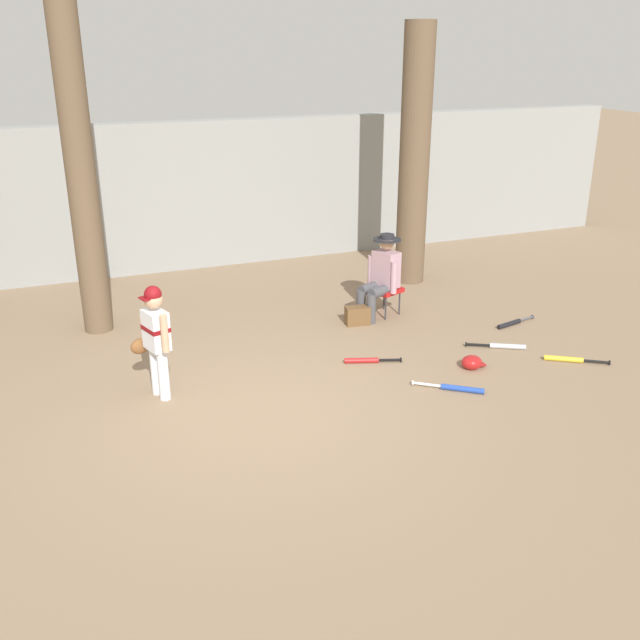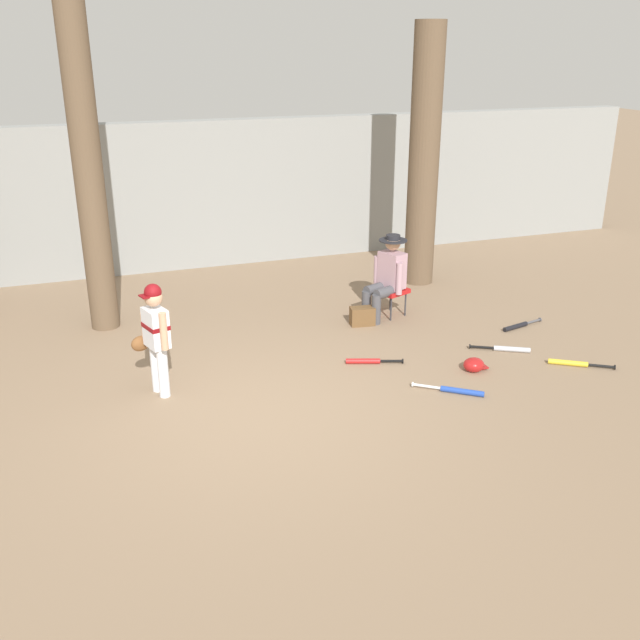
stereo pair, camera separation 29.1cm
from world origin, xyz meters
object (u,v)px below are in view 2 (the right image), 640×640
object	(u,v)px
seated_spectator	(387,275)
bat_black_composite	(518,326)
young_ballplayer	(155,332)
bat_yellow_trainer	(573,363)
handbag_beside_stool	(362,316)
tree_behind_spectator	(423,177)
batting_helmet_red	(474,365)
tree_near_player	(89,176)
bat_red_barrel	(368,361)
bat_aluminum_silver	(507,349)
bat_blue_youth	(457,391)
folding_stool	(391,291)

from	to	relation	value
seated_spectator	bat_black_composite	bearing A→B (deg)	-33.02
young_ballplayer	bat_yellow_trainer	bearing A→B (deg)	-10.94
young_ballplayer	handbag_beside_stool	world-z (taller)	young_ballplayer
tree_behind_spectator	seated_spectator	xyz separation A→B (m)	(-1.18, -1.34, -1.09)
handbag_beside_stool	batting_helmet_red	size ratio (longest dim) A/B	1.12
bat_black_composite	tree_near_player	bearing A→B (deg)	159.96
tree_behind_spectator	bat_red_barrel	distance (m)	3.83
bat_black_composite	batting_helmet_red	size ratio (longest dim) A/B	2.35
tree_behind_spectator	batting_helmet_red	world-z (taller)	tree_behind_spectator
tree_near_player	batting_helmet_red	world-z (taller)	tree_near_player
bat_yellow_trainer	bat_aluminum_silver	bearing A→B (deg)	128.48
bat_blue_youth	bat_yellow_trainer	bearing A→B (deg)	5.85
bat_red_barrel	batting_helmet_red	size ratio (longest dim) A/B	2.28
young_ballplayer	bat_yellow_trainer	distance (m)	5.03
bat_blue_youth	bat_yellow_trainer	xyz separation A→B (m)	(1.72, 0.18, 0.00)
bat_blue_youth	bat_black_composite	xyz separation A→B (m)	(1.80, 1.47, 0.00)
bat_black_composite	batting_helmet_red	xyz separation A→B (m)	(-1.31, -1.01, 0.04)
batting_helmet_red	handbag_beside_stool	bearing A→B (deg)	110.78
tree_behind_spectator	handbag_beside_stool	distance (m)	2.74
bat_aluminum_silver	bat_black_composite	xyz separation A→B (m)	(0.60, 0.64, -0.00)
handbag_beside_stool	bat_blue_youth	bearing A→B (deg)	-84.94
bat_aluminum_silver	young_ballplayer	bearing A→B (deg)	176.18
bat_aluminum_silver	bat_black_composite	size ratio (longest dim) A/B	0.98
young_ballplayer	tree_behind_spectator	bearing A→B (deg)	30.43
tree_behind_spectator	batting_helmet_red	bearing A→B (deg)	-105.45
bat_red_barrel	batting_helmet_red	distance (m)	1.29
tree_near_player	bat_red_barrel	xyz separation A→B (m)	(2.97, -2.37, -2.06)
folding_stool	bat_black_composite	world-z (taller)	folding_stool
tree_behind_spectator	folding_stool	world-z (taller)	tree_behind_spectator
tree_near_player	batting_helmet_red	bearing A→B (deg)	-35.99
tree_behind_spectator	bat_aluminum_silver	size ratio (longest dim) A/B	5.95
handbag_beside_stool	bat_blue_youth	size ratio (longest dim) A/B	0.49
bat_red_barrel	bat_blue_youth	world-z (taller)	same
bat_aluminum_silver	tree_near_player	bearing A→B (deg)	151.50
folding_stool	handbag_beside_stool	distance (m)	0.62
tree_near_player	batting_helmet_red	size ratio (longest dim) A/B	15.54
tree_near_player	tree_behind_spectator	bearing A→B (deg)	4.27
young_ballplayer	bat_aluminum_silver	distance (m)	4.44
folding_stool	bat_red_barrel	size ratio (longest dim) A/B	0.75
folding_stool	bat_red_barrel	distance (m)	1.77
bat_blue_youth	bat_yellow_trainer	distance (m)	1.73
young_ballplayer	batting_helmet_red	world-z (taller)	young_ballplayer
folding_stool	seated_spectator	size ratio (longest dim) A/B	0.43
seated_spectator	batting_helmet_red	xyz separation A→B (m)	(0.26, -2.02, -0.56)
tree_behind_spectator	folding_stool	xyz separation A→B (m)	(-1.09, -1.30, -1.37)
bat_aluminum_silver	batting_helmet_red	bearing A→B (deg)	-152.52
young_ballplayer	folding_stool	size ratio (longest dim) A/B	2.51
bat_aluminum_silver	batting_helmet_red	world-z (taller)	batting_helmet_red
tree_near_player	folding_stool	bearing A→B (deg)	-13.17
young_ballplayer	bat_blue_youth	xyz separation A→B (m)	(3.17, -1.12, -0.71)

